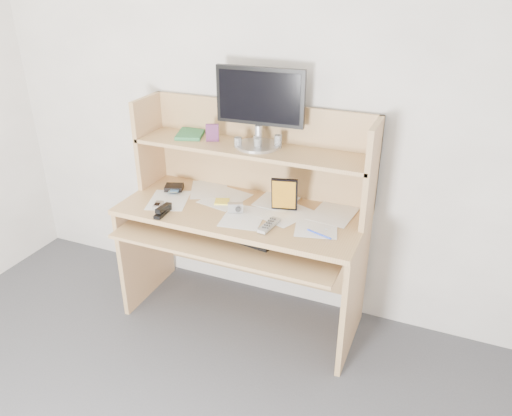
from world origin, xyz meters
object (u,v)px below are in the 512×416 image
at_px(game_case, 284,194).
at_px(keyboard, 241,235).
at_px(monitor, 260,105).
at_px(tv_remote, 269,225).
at_px(desk, 247,213).

bearing_deg(game_case, keyboard, -146.36).
height_order(keyboard, game_case, game_case).
xyz_separation_m(keyboard, monitor, (-0.02, 0.31, 0.65)).
relative_size(tv_remote, monitor, 0.35).
bearing_deg(desk, monitor, 72.30).
distance_m(game_case, monitor, 0.51).
relative_size(desk, tv_remote, 7.98).
height_order(tv_remote, monitor, monitor).
xyz_separation_m(game_case, monitor, (-0.20, 0.12, 0.46)).
bearing_deg(monitor, desk, -110.60).
bearing_deg(keyboard, desk, 114.61).
bearing_deg(tv_remote, keyboard, -177.02).
bearing_deg(keyboard, game_case, 57.04).
height_order(tv_remote, game_case, game_case).
bearing_deg(desk, game_case, -2.27).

